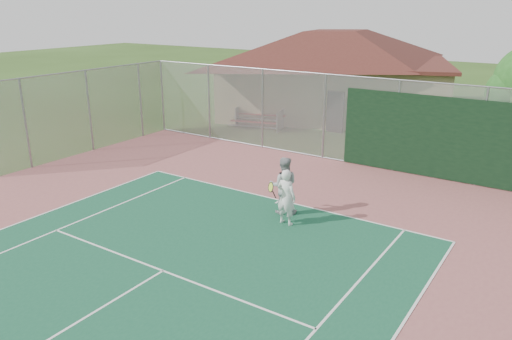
{
  "coord_description": "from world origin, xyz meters",
  "views": [
    {
      "loc": [
        7.74,
        -1.21,
        6.08
      ],
      "look_at": [
        -0.12,
        10.63,
        1.39
      ],
      "focal_mm": 35.0,
      "sensor_mm": 36.0,
      "label": 1
    }
  ],
  "objects_px": {
    "clubhouse": "(335,65)",
    "player_white_front": "(286,197)",
    "player_grey_back": "(284,186)",
    "bleachers": "(260,117)"
  },
  "relations": [
    {
      "from": "bleachers",
      "to": "player_grey_back",
      "type": "distance_m",
      "value": 11.62
    },
    {
      "from": "bleachers",
      "to": "player_white_front",
      "type": "relative_size",
      "value": 1.82
    },
    {
      "from": "bleachers",
      "to": "player_white_front",
      "type": "height_order",
      "value": "player_white_front"
    },
    {
      "from": "bleachers",
      "to": "clubhouse",
      "type": "bearing_deg",
      "value": 54.08
    },
    {
      "from": "bleachers",
      "to": "player_grey_back",
      "type": "bearing_deg",
      "value": -68.87
    },
    {
      "from": "clubhouse",
      "to": "player_white_front",
      "type": "relative_size",
      "value": 9.19
    },
    {
      "from": "clubhouse",
      "to": "player_grey_back",
      "type": "bearing_deg",
      "value": -90.49
    },
    {
      "from": "clubhouse",
      "to": "player_grey_back",
      "type": "xyz_separation_m",
      "value": [
        5.08,
        -14.3,
        -1.99
      ]
    },
    {
      "from": "player_grey_back",
      "to": "bleachers",
      "type": "bearing_deg",
      "value": -84.92
    },
    {
      "from": "player_white_front",
      "to": "player_grey_back",
      "type": "distance_m",
      "value": 0.83
    }
  ]
}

